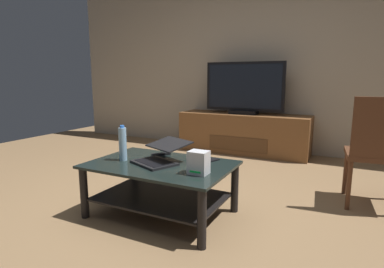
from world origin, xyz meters
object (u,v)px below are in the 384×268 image
at_px(media_cabinet, 243,133).
at_px(tv_remote, 161,154).
at_px(router_box, 199,163).
at_px(water_bottle_near, 123,144).
at_px(television, 244,89).
at_px(cell_phone, 211,160).
at_px(laptop, 160,155).
at_px(dining_chair, 378,148).
at_px(coffee_table, 161,180).

height_order(media_cabinet, tv_remote, media_cabinet).
xyz_separation_m(router_box, water_bottle_near, (-0.69, 0.05, 0.05)).
xyz_separation_m(television, cell_phone, (0.38, -2.04, -0.49)).
relative_size(television, cell_phone, 7.96).
bearing_deg(water_bottle_near, laptop, 12.96).
bearing_deg(water_bottle_near, cell_phone, 25.24).
distance_m(dining_chair, router_box, 1.49).
distance_m(media_cabinet, dining_chair, 2.12).
bearing_deg(coffee_table, laptop, 124.30).
relative_size(coffee_table, television, 0.98).
height_order(television, tv_remote, television).
bearing_deg(dining_chair, water_bottle_near, -152.70).
bearing_deg(cell_phone, coffee_table, -118.58).
height_order(television, router_box, television).
xyz_separation_m(cell_phone, tv_remote, (-0.44, -0.03, 0.01)).
height_order(media_cabinet, cell_phone, media_cabinet).
relative_size(coffee_table, dining_chair, 1.18).
height_order(television, water_bottle_near, television).
xyz_separation_m(media_cabinet, laptop, (0.05, -2.29, 0.20)).
bearing_deg(television, water_bottle_near, -96.13).
height_order(media_cabinet, dining_chair, dining_chair).
height_order(television, cell_phone, television).
bearing_deg(laptop, dining_chair, 29.86).
xyz_separation_m(coffee_table, water_bottle_near, (-0.32, -0.05, 0.26)).
height_order(laptop, router_box, laptop).
distance_m(television, cell_phone, 2.13).
bearing_deg(water_bottle_near, dining_chair, 27.30).
relative_size(laptop, router_box, 2.98).
bearing_deg(tv_remote, television, 124.51).
height_order(coffee_table, tv_remote, tv_remote).
distance_m(laptop, router_box, 0.41).
height_order(coffee_table, laptop, laptop).
xyz_separation_m(television, laptop, (0.05, -2.27, -0.43)).
bearing_deg(cell_phone, laptop, -121.61).
height_order(media_cabinet, router_box, router_box).
relative_size(laptop, tv_remote, 2.98).
height_order(media_cabinet, laptop, laptop).
distance_m(coffee_table, laptop, 0.19).
relative_size(television, dining_chair, 1.21).
distance_m(water_bottle_near, tv_remote, 0.35).
distance_m(router_box, water_bottle_near, 0.70).
bearing_deg(cell_phone, dining_chair, 51.85).
distance_m(coffee_table, tv_remote, 0.29).
xyz_separation_m(coffee_table, dining_chair, (1.49, 0.88, 0.22)).
bearing_deg(media_cabinet, water_bottle_near, -96.08).
distance_m(television, laptop, 2.31).
bearing_deg(coffee_table, router_box, -15.64).
xyz_separation_m(media_cabinet, water_bottle_near, (-0.25, -2.36, 0.27)).
distance_m(router_box, cell_phone, 0.36).
bearing_deg(router_box, cell_phone, 100.07).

